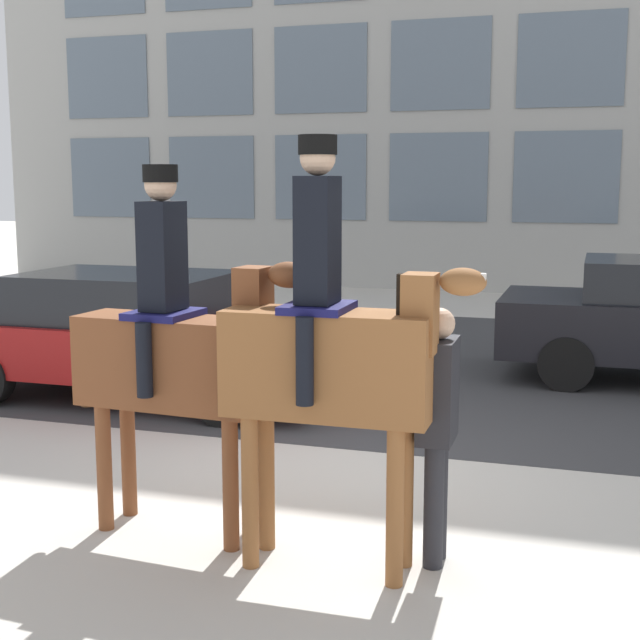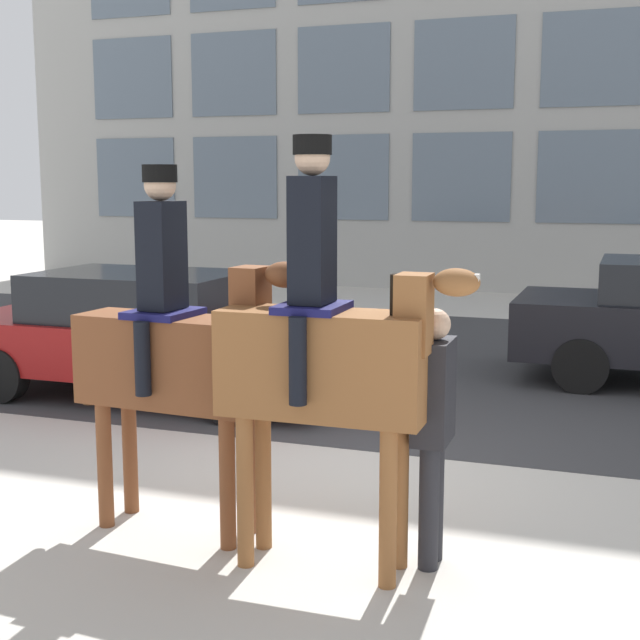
{
  "view_description": "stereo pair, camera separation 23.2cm",
  "coord_description": "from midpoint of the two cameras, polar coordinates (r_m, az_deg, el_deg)",
  "views": [
    {
      "loc": [
        2.15,
        -7.24,
        2.49
      ],
      "look_at": [
        0.23,
        -1.12,
        1.48
      ],
      "focal_mm": 50.0,
      "sensor_mm": 36.0,
      "label": 1
    },
    {
      "loc": [
        2.37,
        -7.16,
        2.49
      ],
      "look_at": [
        0.23,
        -1.12,
        1.48
      ],
      "focal_mm": 50.0,
      "sensor_mm": 36.0,
      "label": 2
    }
  ],
  "objects": [
    {
      "name": "mounted_horse_companion",
      "position": [
        5.59,
        -0.46,
        -2.11
      ],
      "size": [
        1.72,
        0.65,
        2.76
      ],
      "rotation": [
        0.0,
        0.0,
        0.01
      ],
      "color": "brown",
      "rests_on": "ground_plane"
    },
    {
      "name": "pedestrian_bystander",
      "position": [
        5.78,
        6.23,
        -6.11
      ],
      "size": [
        0.82,
        0.44,
        1.69
      ],
      "rotation": [
        0.0,
        0.0,
        -3.13
      ],
      "color": "#232328",
      "rests_on": "ground_plane"
    },
    {
      "name": "ground_plane",
      "position": [
        7.95,
        0.01,
        -9.32
      ],
      "size": [
        80.0,
        80.0,
        0.0
      ],
      "primitive_type": "plane",
      "color": "beige"
    },
    {
      "name": "street_car_near_lane",
      "position": [
        10.47,
        -12.44,
        -0.85
      ],
      "size": [
        4.63,
        1.86,
        1.44
      ],
      "color": "maroon",
      "rests_on": "ground_plane"
    },
    {
      "name": "mounted_horse_lead",
      "position": [
        6.28,
        -10.15,
        -1.95
      ],
      "size": [
        1.81,
        0.65,
        2.59
      ],
      "rotation": [
        0.0,
        0.0,
        -0.07
      ],
      "color": "brown",
      "rests_on": "ground_plane"
    },
    {
      "name": "road_surface",
      "position": [
        12.41,
        6.61,
        -2.69
      ],
      "size": [
        25.19,
        8.5,
        0.01
      ],
      "color": "#38383A",
      "rests_on": "ground_plane"
    }
  ]
}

